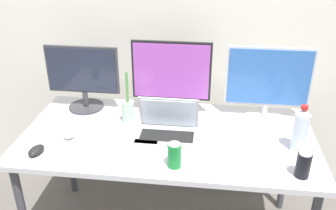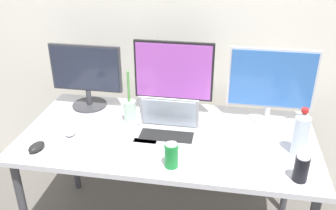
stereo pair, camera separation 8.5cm
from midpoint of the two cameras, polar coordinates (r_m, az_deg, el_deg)
The scene contains 13 objects.
wall_back at distance 2.41m, azimuth 3.52°, elevation 14.43°, with size 7.00×0.08×2.60m, color silver.
work_desk at distance 2.10m, azimuth 1.17°, elevation -5.90°, with size 1.60×0.80×0.74m.
monitor_left at distance 2.33m, azimuth -11.31°, elevation 4.57°, with size 0.44×0.22×0.40m.
monitor_center at distance 2.20m, azimuth 1.97°, elevation 4.56°, with size 0.47×0.18×0.44m.
monitor_right at distance 2.22m, azimuth 16.51°, elevation 3.16°, with size 0.49×0.21×0.43m.
laptop_silver at distance 2.03m, azimuth 1.26°, elevation -3.40°, with size 0.33×0.21×0.22m.
keyboard_main at distance 1.97m, azimuth -6.80°, elevation -6.11°, with size 0.42×0.14×0.02m, color #B2B2B7.
mouse_by_keyboard at distance 2.12m, azimuth -13.60°, elevation -3.97°, with size 0.06×0.09×0.03m, color silver.
mouse_by_laptop at distance 2.02m, azimuth -18.26°, elevation -6.09°, with size 0.06×0.10×0.04m, color black.
water_bottle at distance 1.98m, azimuth 20.76°, elevation -4.08°, with size 0.08×0.08×0.25m.
soda_can_near_keyboard at distance 1.81m, azimuth 20.93°, elevation -9.07°, with size 0.07×0.07×0.13m.
soda_can_by_laptop at distance 1.79m, azimuth 1.90°, elevation -7.68°, with size 0.07×0.07×0.13m.
bamboo_vase at distance 2.18m, azimuth -4.74°, elevation -0.75°, with size 0.07×0.07×0.31m.
Camera 2 is at (0.30, -1.74, 1.81)m, focal length 40.00 mm.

